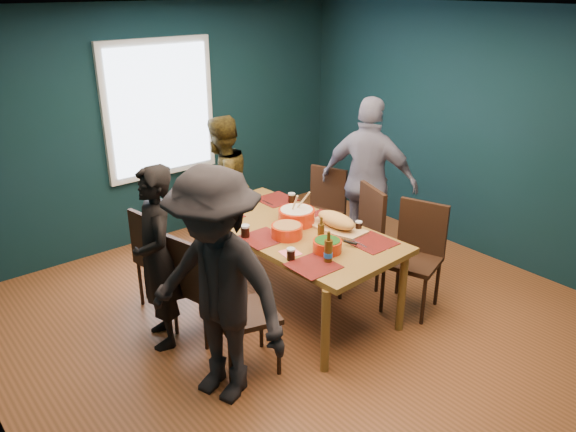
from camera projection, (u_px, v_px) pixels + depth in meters
name	position (u px, v px, depth m)	size (l,w,h in m)	color
room	(281.00, 171.00, 4.85)	(5.01, 5.01, 2.71)	brown
dining_table	(292.00, 236.00, 5.18)	(1.15, 2.13, 0.79)	olive
chair_left_far	(158.00, 253.00, 5.16)	(0.51, 0.51, 0.99)	black
chair_left_mid	(196.00, 280.00, 4.73)	(0.52, 0.52, 0.96)	black
chair_left_near	(233.00, 305.00, 4.30)	(0.57, 0.57, 1.02)	black
chair_right_far	(324.00, 205.00, 6.29)	(0.56, 0.56, 0.98)	black
chair_right_mid	(361.00, 230.00, 5.57)	(0.60, 0.60, 1.04)	black
chair_right_near	(417.00, 248.00, 5.22)	(0.59, 0.59, 1.02)	black
person_far_left	(157.00, 258.00, 4.60)	(0.58, 0.38, 1.58)	black
person_back	(222.00, 187.00, 6.19)	(0.77, 0.60, 1.58)	black
person_right	(369.00, 182.00, 5.99)	(1.06, 0.44, 1.82)	silver
person_near_left	(216.00, 288.00, 3.94)	(1.16, 0.67, 1.79)	black
bowl_salad	(287.00, 230.00, 4.96)	(0.28, 0.28, 0.12)	red
bowl_dumpling	(297.00, 216.00, 5.24)	(0.34, 0.34, 0.32)	red
bowl_herbs	(327.00, 245.00, 4.70)	(0.25, 0.25, 0.11)	red
cutting_board	(336.00, 222.00, 5.12)	(0.35, 0.69, 0.15)	tan
small_bowl	(218.00, 214.00, 5.39)	(0.15, 0.15, 0.06)	black
beer_bottle_a	(328.00, 251.00, 4.51)	(0.07, 0.07, 0.27)	#452C0C
beer_bottle_b	(321.00, 232.00, 4.86)	(0.06, 0.06, 0.23)	#452C0C
cola_glass_a	(291.00, 254.00, 4.56)	(0.07, 0.07, 0.10)	black
cola_glass_b	(359.00, 225.00, 5.10)	(0.06, 0.06, 0.09)	black
cola_glass_c	(292.00, 197.00, 5.73)	(0.07, 0.07, 0.10)	black
cola_glass_d	(245.00, 231.00, 4.96)	(0.08, 0.08, 0.12)	black
napkin_a	(314.00, 218.00, 5.39)	(0.15, 0.15, 0.00)	#FF6B74
napkin_b	(290.00, 253.00, 4.69)	(0.15, 0.15, 0.00)	#FF6B74
napkin_c	(381.00, 245.00, 4.83)	(0.15, 0.15, 0.00)	#FF6B74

